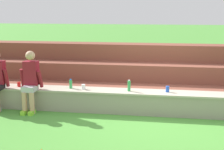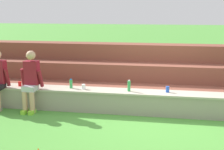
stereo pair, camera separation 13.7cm
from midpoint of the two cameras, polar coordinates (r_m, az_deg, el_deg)
name	(u,v)px [view 1 (the left image)]	position (r m, az deg, el deg)	size (l,w,h in m)	color
ground_plane	(158,117)	(6.54, 8.16, -7.86)	(80.00, 80.00, 0.00)	#4C9338
stone_seating_wall	(159,102)	(6.67, 8.24, -5.10)	(8.37, 0.49, 0.49)	gray
brick_bleachers	(159,77)	(7.96, 8.36, -0.33)	(11.67, 1.72, 1.33)	brown
person_left_of_center	(30,80)	(6.90, -15.76, -0.94)	(0.49, 0.50, 1.35)	tan
water_bottle_mid_left	(129,86)	(6.59, 2.65, -2.05)	(0.07, 0.07, 0.25)	green
water_bottle_near_left	(71,84)	(6.89, -8.39, -1.69)	(0.07, 0.07, 0.21)	green
plastic_cup_right_end	(167,89)	(6.62, 9.88, -2.64)	(0.08, 0.08, 0.13)	blue
plastic_cup_middle	(19,84)	(7.33, -17.73, -1.68)	(0.08, 0.08, 0.10)	red
plastic_cup_left_end	(83,87)	(6.78, -6.01, -2.23)	(0.08, 0.08, 0.11)	white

